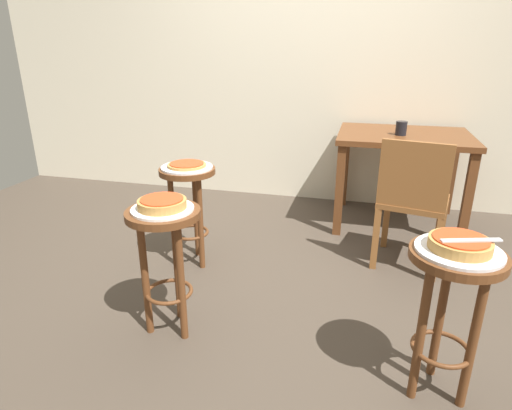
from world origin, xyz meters
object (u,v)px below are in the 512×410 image
Objects in this scene: pizza_middle at (162,203)px; serving_plate_leftside at (187,167)px; stool_foreground at (451,294)px; pizza_foreground at (460,244)px; stool_middle at (165,245)px; serving_plate_foreground at (459,251)px; serving_plate_middle at (163,209)px; dining_table at (403,148)px; stool_leftside at (189,195)px; pizza_leftside at (187,165)px; cup_near_edge at (401,128)px; wooden_chair at (413,199)px; pizza_server_knife at (471,240)px.

pizza_middle reaches higher than serving_plate_leftside.
stool_foreground is 1.65m from serving_plate_leftside.
pizza_foreground is 0.34× the size of stool_middle.
serving_plate_foreground and serving_plate_middle have the same top height.
dining_table reaches higher than serving_plate_middle.
stool_middle and stool_leftside have the same top height.
pizza_middle is (-1.25, 0.12, 0.21)m from stool_foreground.
stool_foreground is at bearing -29.95° from pizza_leftside.
stool_leftside is 6.35× the size of cup_near_edge.
dining_table is at bearing 92.40° from wooden_chair.
serving_plate_middle reaches higher than stool_leftside.
serving_plate_leftside is 1.70m from dining_table.
stool_leftside is 2.73× the size of pizza_leftside.
stool_foreground is 0.21m from pizza_foreground.
wooden_chair is at bearing 11.82° from serving_plate_leftside.
stool_leftside is at bearing -168.18° from wooden_chair.
serving_plate_foreground is 1.08× the size of serving_plate_middle.
cup_near_edge is (-0.12, 1.78, 0.10)m from pizza_foreground.
pizza_foreground reaches higher than serving_plate_leftside.
pizza_leftside is at bearing 133.14° from pizza_server_knife.
pizza_server_knife is at bearing -85.86° from wooden_chair.
serving_plate_foreground is 1.65m from stool_leftside.
dining_table reaches higher than serving_plate_leftside.
pizza_foreground is at bearing -29.95° from serving_plate_leftside.
pizza_middle is at bearing -75.96° from stool_leftside.
cup_near_edge reaches higher than pizza_server_knife.
wooden_chair is at bearing 77.31° from pizza_server_knife.
stool_foreground is at bearing -87.44° from dining_table.
dining_table reaches higher than pizza_middle.
serving_plate_foreground is 1.27m from stool_middle.
serving_plate_foreground is 1.86m from dining_table.
serving_plate_leftside is 1.63m from cup_near_edge.
cup_near_edge is at bearing 36.48° from stool_leftside.
serving_plate_foreground is at bearing -87.44° from dining_table.
pizza_middle is at bearing 174.41° from serving_plate_foreground.
serving_plate_foreground is 3.07× the size of cup_near_edge.
serving_plate_middle is at bearing 0.00° from pizza_middle.
wooden_chair is (1.20, 0.98, -0.19)m from serving_plate_middle.
pizza_server_knife is (1.28, -0.14, 0.24)m from stool_middle.
pizza_server_knife reaches higher than serving_plate_foreground.
serving_plate_middle is at bearing -75.96° from stool_leftside.
cup_near_edge is at bearing 36.48° from pizza_leftside.
stool_leftside is 0.18m from serving_plate_leftside.
pizza_middle is 1.57m from wooden_chair.
cup_near_edge reaches higher than serving_plate_leftside.
wooden_chair is at bearing -84.37° from cup_near_edge.
serving_plate_foreground is at bearing -5.59° from stool_middle.
serving_plate_middle is 1.30× the size of pizza_middle.
dining_table is 0.18m from cup_near_edge.
cup_near_edge reaches higher than pizza_middle.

